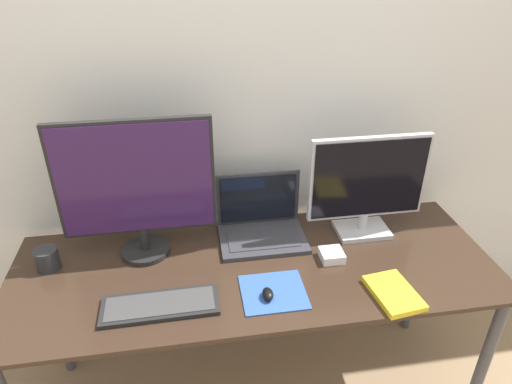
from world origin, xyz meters
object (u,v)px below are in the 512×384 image
(monitor_right, at_px, (368,185))
(book, at_px, (394,293))
(mouse, at_px, (268,294))
(keyboard, at_px, (160,305))
(power_brick, at_px, (332,255))
(mug, at_px, (47,259))
(laptop, at_px, (261,222))
(monitor_left, at_px, (136,186))

(monitor_right, distance_m, book, 0.44)
(book, bearing_deg, monitor_right, 85.63)
(mouse, bearing_deg, keyboard, 177.55)
(power_brick, bearing_deg, mug, 173.73)
(laptop, xyz_separation_m, keyboard, (-0.40, -0.36, -0.05))
(mouse, height_order, book, mouse)
(keyboard, xyz_separation_m, book, (0.78, -0.07, 0.00))
(monitor_right, xyz_separation_m, book, (-0.03, -0.38, -0.21))
(keyboard, xyz_separation_m, power_brick, (0.63, 0.16, 0.01))
(keyboard, height_order, book, book)
(mug, bearing_deg, monitor_right, 1.95)
(mouse, bearing_deg, monitor_right, 36.05)
(mug, bearing_deg, book, -16.04)
(monitor_right, bearing_deg, power_brick, -138.64)
(keyboard, distance_m, mug, 0.49)
(monitor_left, bearing_deg, mug, -173.19)
(monitor_right, bearing_deg, book, -94.37)
(keyboard, height_order, power_brick, power_brick)
(keyboard, bearing_deg, mug, 146.17)
(monitor_right, bearing_deg, mug, -178.05)
(mouse, xyz_separation_m, mug, (-0.77, 0.29, 0.02))
(monitor_right, height_order, book, monitor_right)
(mouse, height_order, power_brick, same)
(monitor_right, xyz_separation_m, keyboard, (-0.81, -0.32, -0.21))
(mouse, distance_m, mug, 0.82)
(monitor_right, xyz_separation_m, power_brick, (-0.18, -0.16, -0.20))
(monitor_left, height_order, laptop, monitor_left)
(monitor_right, relative_size, mouse, 7.79)
(mouse, bearing_deg, laptop, 83.89)
(laptop, bearing_deg, mug, -173.77)
(mouse, relative_size, power_brick, 0.71)
(monitor_left, xyz_separation_m, mouse, (0.42, -0.33, -0.27))
(laptop, distance_m, power_brick, 0.32)
(laptop, relative_size, mouse, 5.65)
(book, relative_size, power_brick, 2.55)
(monitor_left, bearing_deg, keyboard, -78.90)
(mouse, bearing_deg, power_brick, 32.22)
(monitor_left, xyz_separation_m, power_brick, (0.70, -0.16, -0.27))
(keyboard, bearing_deg, book, -4.98)
(monitor_left, height_order, keyboard, monitor_left)
(keyboard, relative_size, book, 1.78)
(book, bearing_deg, keyboard, 175.02)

